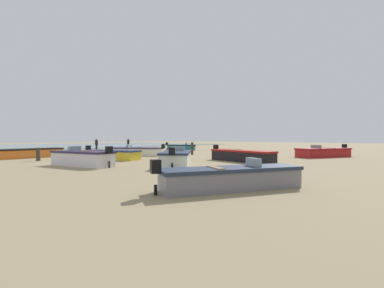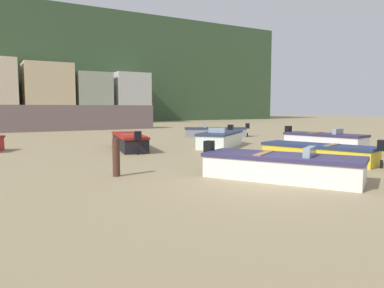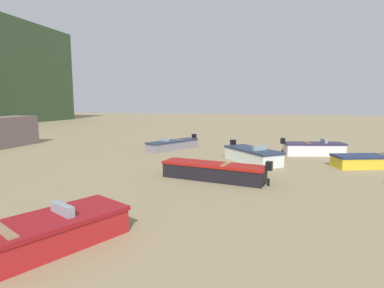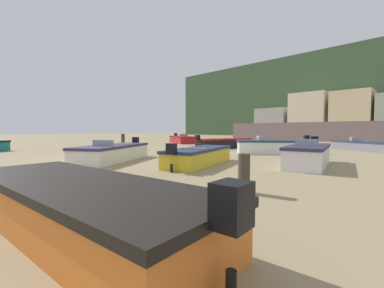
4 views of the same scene
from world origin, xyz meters
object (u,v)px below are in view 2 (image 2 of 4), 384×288
at_px(boat_white_0, 281,167).
at_px(mooring_post_near_water, 116,157).
at_px(boat_white_7, 221,139).
at_px(boat_white_4, 324,142).
at_px(boat_yellow_8, 318,153).
at_px(boat_black_3, 129,141).
at_px(boat_grey_1, 215,132).

height_order(boat_white_0, mooring_post_near_water, mooring_post_near_water).
bearing_deg(boat_white_7, boat_white_4, -176.46).
xyz_separation_m(boat_white_0, mooring_post_near_water, (-4.29, 3.07, 0.22)).
xyz_separation_m(boat_yellow_8, mooring_post_near_water, (-8.25, 1.04, 0.24)).
relative_size(boat_black_3, boat_white_7, 1.27).
height_order(boat_black_3, mooring_post_near_water, mooring_post_near_water).
bearing_deg(boat_yellow_8, boat_grey_1, 56.15).
bearing_deg(boat_white_4, boat_yellow_8, 25.06).
height_order(boat_white_4, mooring_post_near_water, mooring_post_near_water).
bearing_deg(boat_white_4, boat_grey_1, -103.21).
xyz_separation_m(boat_grey_1, boat_white_4, (-0.09, -10.55, 0.08)).
relative_size(boat_grey_1, mooring_post_near_water, 3.87).
relative_size(boat_white_0, mooring_post_near_water, 4.03).
distance_m(boat_grey_1, boat_white_4, 10.55).
distance_m(boat_black_3, boat_white_4, 10.42).
relative_size(boat_white_0, boat_white_4, 1.10).
distance_m(boat_white_0, boat_white_4, 9.03).
relative_size(boat_black_3, mooring_post_near_water, 4.39).
distance_m(boat_white_0, boat_black_3, 10.57).
bearing_deg(boat_white_7, boat_black_3, 33.04).
bearing_deg(boat_white_0, boat_white_4, -178.45).
bearing_deg(mooring_post_near_water, boat_white_7, 36.08).
bearing_deg(boat_yellow_8, mooring_post_near_water, 154.60).
relative_size(boat_black_3, boat_yellow_8, 1.12).
bearing_deg(boat_white_4, boat_black_3, -45.56).
distance_m(boat_white_0, boat_grey_1, 17.23).
bearing_deg(boat_black_3, boat_white_4, -21.69).
relative_size(boat_white_4, boat_yellow_8, 0.93).
bearing_deg(mooring_post_near_water, boat_grey_1, 45.83).
bearing_deg(boat_black_3, boat_yellow_8, -47.82).
bearing_deg(boat_white_0, boat_yellow_8, 176.13).
xyz_separation_m(boat_white_4, boat_white_7, (-3.82, 4.10, -0.02)).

